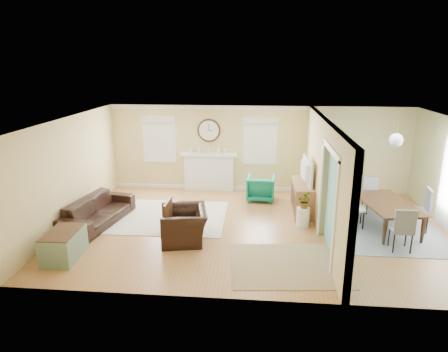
{
  "coord_description": "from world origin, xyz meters",
  "views": [
    {
      "loc": [
        0.04,
        -8.88,
        3.85
      ],
      "look_at": [
        -0.8,
        0.3,
        1.2
      ],
      "focal_mm": 32.0,
      "sensor_mm": 36.0,
      "label": 1
    }
  ],
  "objects": [
    {
      "name": "ceiling",
      "position": [
        0.0,
        0.0,
        2.6
      ],
      "size": [
        9.0,
        6.0,
        0.02
      ],
      "primitive_type": "cube",
      "color": "white",
      "rests_on": "wall_back"
    },
    {
      "name": "floor",
      "position": [
        0.0,
        0.0,
        0.0
      ],
      "size": [
        9.0,
        9.0,
        0.0
      ],
      "primitive_type": "plane",
      "color": "#9B6C3B",
      "rests_on": "ground"
    },
    {
      "name": "eames_chair",
      "position": [
        -1.59,
        -0.8,
        0.37
      ],
      "size": [
        1.2,
        1.31,
        0.74
      ],
      "primitive_type": "imported",
      "rotation": [
        0.0,
        0.0,
        -1.36
      ],
      "color": "black",
      "rests_on": "floor"
    },
    {
      "name": "partition",
      "position": [
        1.51,
        0.28,
        1.36
      ],
      "size": [
        0.17,
        6.0,
        2.6
      ],
      "color": "tan",
      "rests_on": "ground"
    },
    {
      "name": "credenza",
      "position": [
        1.19,
        1.22,
        0.4
      ],
      "size": [
        0.5,
        1.46,
        0.8
      ],
      "color": "#A5724D",
      "rests_on": "floor"
    },
    {
      "name": "potted_plant",
      "position": [
        1.12,
        0.25,
        0.65
      ],
      "size": [
        0.3,
        0.34,
        0.37
      ],
      "primitive_type": "imported",
      "rotation": [
        0.0,
        0.0,
        1.59
      ],
      "color": "#337F33",
      "rests_on": "garden_stool"
    },
    {
      "name": "dining_chair_n",
      "position": [
        3.0,
        1.32,
        0.55
      ],
      "size": [
        0.46,
        0.46,
        0.93
      ],
      "color": "gray",
      "rests_on": "floor"
    },
    {
      "name": "garden_stool",
      "position": [
        1.12,
        0.25,
        0.23
      ],
      "size": [
        0.32,
        0.32,
        0.47
      ],
      "primitive_type": "cylinder",
      "color": "white",
      "rests_on": "floor"
    },
    {
      "name": "pendant",
      "position": [
        3.0,
        0.0,
        2.2
      ],
      "size": [
        0.3,
        0.3,
        0.55
      ],
      "color": "gold",
      "rests_on": "ceiling"
    },
    {
      "name": "wall_clock",
      "position": [
        -1.5,
        2.97,
        1.85
      ],
      "size": [
        0.7,
        0.07,
        0.7
      ],
      "color": "#432717",
      "rests_on": "wall_back"
    },
    {
      "name": "wall_front",
      "position": [
        0.0,
        -3.0,
        1.3
      ],
      "size": [
        9.0,
        0.02,
        2.6
      ],
      "primitive_type": "cube",
      "color": "tan",
      "rests_on": "ground"
    },
    {
      "name": "rug_cream",
      "position": [
        -2.2,
        0.54,
        0.01
      ],
      "size": [
        2.82,
        2.45,
        0.01
      ],
      "primitive_type": "cube",
      "rotation": [
        0.0,
        0.0,
        0.01
      ],
      "color": "beige",
      "rests_on": "floor"
    },
    {
      "name": "tv",
      "position": [
        1.17,
        1.22,
        1.13
      ],
      "size": [
        0.24,
        1.14,
        0.65
      ],
      "primitive_type": "imported",
      "rotation": [
        0.0,
        0.0,
        1.65
      ],
      "color": "black",
      "rests_on": "credenza"
    },
    {
      "name": "dining_chair_e",
      "position": [
        3.76,
        0.23,
        0.61
      ],
      "size": [
        0.52,
        0.52,
        1.04
      ],
      "color": "gray",
      "rests_on": "floor"
    },
    {
      "name": "dining_chair_w",
      "position": [
        2.36,
        0.35,
        0.58
      ],
      "size": [
        0.47,
        0.47,
        0.99
      ],
      "color": "white",
      "rests_on": "floor"
    },
    {
      "name": "rug_jute",
      "position": [
        0.65,
        -1.74,
        0.01
      ],
      "size": [
        2.39,
        2.03,
        0.01
      ],
      "primitive_type": "cube",
      "rotation": [
        0.0,
        0.0,
        0.09
      ],
      "color": "tan",
      "rests_on": "floor"
    },
    {
      "name": "wall_back",
      "position": [
        0.0,
        3.0,
        1.3
      ],
      "size": [
        9.0,
        0.02,
        2.6
      ],
      "primitive_type": "cube",
      "color": "tan",
      "rests_on": "ground"
    },
    {
      "name": "sofa",
      "position": [
        -3.87,
        -0.03,
        0.32
      ],
      "size": [
        1.23,
        2.34,
        0.65
      ],
      "primitive_type": "imported",
      "rotation": [
        0.0,
        0.0,
        1.4
      ],
      "color": "black",
      "rests_on": "floor"
    },
    {
      "name": "dining_table",
      "position": [
        3.09,
        0.27,
        0.33
      ],
      "size": [
        1.36,
        2.04,
        0.66
      ],
      "primitive_type": "imported",
      "rotation": [
        0.0,
        0.0,
        1.75
      ],
      "color": "#432717",
      "rests_on": "floor"
    },
    {
      "name": "window_left",
      "position": [
        -3.05,
        2.95,
        1.66
      ],
      "size": [
        1.05,
        0.13,
        1.42
      ],
      "color": "white",
      "rests_on": "wall_back"
    },
    {
      "name": "dining_chair_s",
      "position": [
        3.03,
        -0.87,
        0.57
      ],
      "size": [
        0.44,
        0.44,
        0.97
      ],
      "color": "gray",
      "rests_on": "floor"
    },
    {
      "name": "rug_grey",
      "position": [
        3.09,
        0.27,
        0.01
      ],
      "size": [
        2.41,
        3.01,
        0.01
      ],
      "primitive_type": "cube",
      "color": "gray",
      "rests_on": "floor"
    },
    {
      "name": "fireplace",
      "position": [
        -1.5,
        2.88,
        0.6
      ],
      "size": [
        1.7,
        0.3,
        1.17
      ],
      "color": "white",
      "rests_on": "ground"
    },
    {
      "name": "green_chair",
      "position": [
        0.1,
        2.07,
        0.36
      ],
      "size": [
        0.8,
        0.82,
        0.71
      ],
      "primitive_type": "imported",
      "rotation": [
        0.0,
        0.0,
        3.09
      ],
      "color": "#016843",
      "rests_on": "floor"
    },
    {
      "name": "wall_left",
      "position": [
        -4.5,
        0.0,
        1.3
      ],
      "size": [
        0.02,
        6.0,
        2.6
      ],
      "primitive_type": "cube",
      "color": "tan",
      "rests_on": "ground"
    },
    {
      "name": "window_right",
      "position": [
        0.05,
        2.95,
        1.66
      ],
      "size": [
        1.05,
        0.13,
        1.42
      ],
      "color": "white",
      "rests_on": "wall_back"
    },
    {
      "name": "trunk",
      "position": [
        -3.86,
        -1.85,
        0.29
      ],
      "size": [
        0.65,
        1.03,
        0.58
      ],
      "color": "slate",
      "rests_on": "floor"
    }
  ]
}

